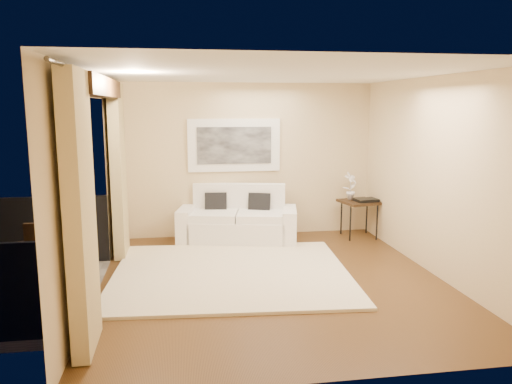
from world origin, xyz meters
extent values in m
plane|color=#543618|center=(0.00, 0.00, 0.00)|extent=(5.00, 5.00, 0.00)
plane|color=white|center=(0.00, 0.00, 2.70)|extent=(5.00, 5.00, 0.00)
plane|color=beige|center=(0.00, 2.50, 1.35)|extent=(4.50, 0.00, 4.50)
plane|color=beige|center=(0.00, -2.50, 1.35)|extent=(4.50, 0.00, 4.50)
plane|color=beige|center=(2.25, 0.00, 1.35)|extent=(0.00, 5.00, 5.00)
plane|color=beige|center=(-2.25, 1.85, 1.35)|extent=(0.00, 2.70, 2.70)
plane|color=beige|center=(-2.25, -1.85, 1.35)|extent=(0.00, 2.70, 2.70)
plane|color=beige|center=(-2.25, 0.00, 2.55)|extent=(0.00, 2.40, 2.40)
cube|color=black|center=(-2.13, 0.00, 2.52)|extent=(0.28, 2.40, 0.22)
cube|color=#605B56|center=(-3.15, 0.00, -0.06)|extent=(1.80, 2.60, 0.12)
cube|color=black|center=(-3.15, 1.27, 0.50)|extent=(1.80, 0.06, 1.00)
cube|color=#CDB97E|center=(-2.11, 1.55, 1.32)|extent=(0.16, 0.75, 2.62)
cube|color=#CDB97E|center=(-2.11, -1.55, 1.32)|extent=(0.16, 0.75, 2.62)
cylinder|color=#4C473F|center=(-2.11, 0.00, 2.63)|extent=(0.04, 4.80, 0.04)
cube|color=white|center=(-0.23, 2.47, 1.62)|extent=(1.62, 0.05, 0.92)
cube|color=black|center=(-0.23, 2.44, 1.62)|extent=(1.30, 0.02, 0.64)
cube|color=#F4E6C4|center=(-0.52, 0.34, 0.02)|extent=(3.41, 3.03, 0.04)
cube|color=white|center=(-0.23, 2.02, 0.20)|extent=(1.75, 1.17, 0.40)
cube|color=white|center=(-0.16, 2.34, 0.57)|extent=(1.62, 0.54, 0.78)
cube|color=white|center=(-1.09, 2.20, 0.29)|extent=(0.40, 0.88, 0.59)
cube|color=white|center=(0.63, 1.84, 0.29)|extent=(0.40, 0.88, 0.59)
cube|color=white|center=(-0.61, 2.07, 0.46)|extent=(0.90, 0.90, 0.13)
cube|color=white|center=(0.15, 1.91, 0.46)|extent=(0.90, 0.90, 0.13)
cube|color=black|center=(-0.58, 2.29, 0.62)|extent=(0.40, 0.22, 0.39)
cube|color=black|center=(0.16, 2.13, 0.62)|extent=(0.41, 0.29, 0.39)
cube|color=black|center=(1.93, 2.00, 0.63)|extent=(0.72, 0.72, 0.04)
cylinder|color=black|center=(1.69, 1.76, 0.31)|extent=(0.03, 0.03, 0.61)
cylinder|color=black|center=(2.17, 1.76, 0.31)|extent=(0.03, 0.03, 0.61)
cylinder|color=black|center=(1.69, 2.24, 0.31)|extent=(0.03, 0.03, 0.61)
cylinder|color=black|center=(2.17, 2.24, 0.31)|extent=(0.03, 0.03, 0.61)
cube|color=black|center=(2.02, 1.91, 0.68)|extent=(0.41, 0.33, 0.05)
imported|color=white|center=(1.80, 2.11, 0.90)|extent=(0.31, 0.28, 0.49)
cube|color=black|center=(-2.79, -0.21, 0.66)|extent=(0.72, 0.72, 0.05)
cylinder|color=black|center=(-3.03, -0.45, 0.32)|extent=(0.04, 0.04, 0.64)
cylinder|color=black|center=(-2.55, -0.45, 0.32)|extent=(0.04, 0.04, 0.64)
cylinder|color=black|center=(-3.03, 0.02, 0.32)|extent=(0.04, 0.04, 0.64)
cylinder|color=black|center=(-2.55, 0.02, 0.32)|extent=(0.04, 0.04, 0.64)
cylinder|color=black|center=(-3.40, 0.44, 0.23)|extent=(0.03, 0.03, 0.46)
cube|color=black|center=(-2.68, -0.80, 0.48)|extent=(0.45, 0.45, 0.05)
cube|color=black|center=(-2.67, -0.60, 0.74)|extent=(0.45, 0.06, 0.58)
cylinder|color=black|center=(-2.86, -0.98, 0.23)|extent=(0.03, 0.03, 0.46)
cylinder|color=black|center=(-2.50, -0.98, 0.23)|extent=(0.03, 0.03, 0.46)
cylinder|color=black|center=(-2.85, -0.62, 0.23)|extent=(0.03, 0.03, 0.46)
cylinder|color=black|center=(-2.49, -0.62, 0.23)|extent=(0.03, 0.03, 0.46)
cylinder|color=silver|center=(-2.91, -0.16, 0.79)|extent=(0.18, 0.18, 0.20)
cylinder|color=red|center=(-2.79, -0.10, 0.72)|extent=(0.06, 0.06, 0.07)
cylinder|color=silver|center=(-2.80, -0.36, 0.78)|extent=(0.04, 0.04, 0.18)
cylinder|color=white|center=(-2.66, -0.30, 0.75)|extent=(0.06, 0.06, 0.12)
cylinder|color=white|center=(-2.59, -0.19, 0.75)|extent=(0.06, 0.06, 0.12)
camera|label=1|loc=(-1.21, -6.23, 2.30)|focal=35.00mm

